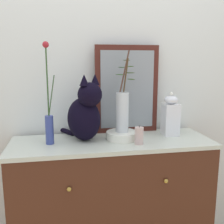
# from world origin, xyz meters

# --- Properties ---
(wall_back) EXTENTS (4.40, 0.08, 2.60)m
(wall_back) POSITION_xyz_m (0.00, 0.29, 1.30)
(wall_back) COLOR white
(wall_back) RESTS_ON ground_plane
(sideboard) EXTENTS (1.24, 0.44, 0.87)m
(sideboard) POSITION_xyz_m (0.00, -0.00, 0.43)
(sideboard) COLOR #472416
(sideboard) RESTS_ON ground_plane
(mirror_leaning) EXTENTS (0.43, 0.03, 0.59)m
(mirror_leaning) POSITION_xyz_m (0.14, 0.19, 1.16)
(mirror_leaning) COLOR #4C1F17
(mirror_leaning) RESTS_ON sideboard
(cat_sitting) EXTENTS (0.33, 0.43, 0.41)m
(cat_sitting) POSITION_xyz_m (-0.16, 0.03, 1.04)
(cat_sitting) COLOR black
(cat_sitting) RESTS_ON sideboard
(vase_slim_green) EXTENTS (0.07, 0.05, 0.59)m
(vase_slim_green) POSITION_xyz_m (-0.37, 0.00, 1.02)
(vase_slim_green) COLOR #36458D
(vase_slim_green) RESTS_ON sideboard
(bowl_porcelain) EXTENTS (0.20, 0.20, 0.05)m
(bowl_porcelain) POSITION_xyz_m (0.07, 0.02, 0.89)
(bowl_porcelain) COLOR white
(bowl_porcelain) RESTS_ON sideboard
(vase_glass_clear) EXTENTS (0.13, 0.17, 0.50)m
(vase_glass_clear) POSITION_xyz_m (0.07, 0.02, 1.06)
(vase_glass_clear) COLOR silver
(vase_glass_clear) RESTS_ON bowl_porcelain
(jar_lidded_porcelain) EXTENTS (0.10, 0.10, 0.29)m
(jar_lidded_porcelain) POSITION_xyz_m (0.40, 0.05, 0.99)
(jar_lidded_porcelain) COLOR white
(jar_lidded_porcelain) RESTS_ON sideboard
(candle_pillar) EXTENTS (0.05, 0.05, 0.11)m
(candle_pillar) POSITION_xyz_m (0.14, -0.10, 0.92)
(candle_pillar) COLOR beige
(candle_pillar) RESTS_ON sideboard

